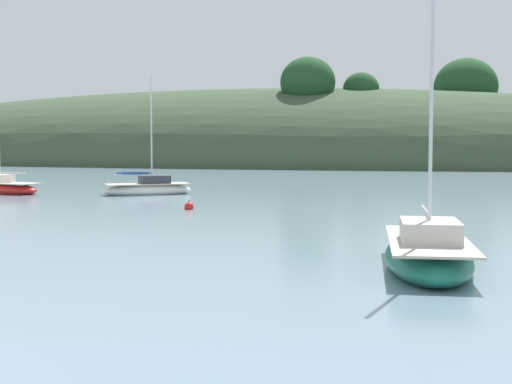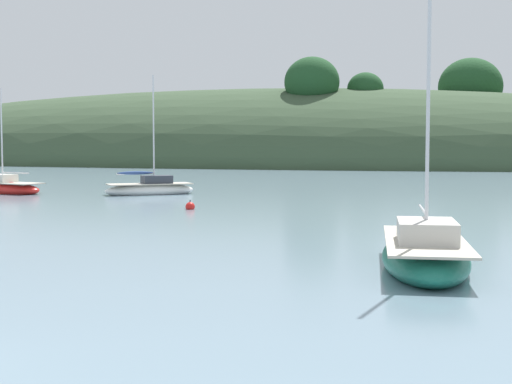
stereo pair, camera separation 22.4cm
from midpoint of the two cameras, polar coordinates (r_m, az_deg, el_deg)
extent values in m
ellipsoid|color=#384C33|center=(101.95, -1.86, 2.17)|extent=(150.00, 36.00, 20.67)
ellipsoid|color=#1E4723|center=(99.82, 15.92, 7.86)|extent=(8.18, 7.44, 7.44)
ellipsoid|color=#1E4723|center=(92.53, 3.97, 8.52)|extent=(6.91, 6.28, 6.28)
ellipsoid|color=#1E4723|center=(94.33, 8.10, 7.93)|extent=(4.60, 4.18, 4.18)
ellipsoid|color=white|center=(44.05, -8.57, 0.12)|extent=(5.27, 4.85, 0.86)
cube|color=beige|center=(44.03, -8.58, 0.62)|extent=(4.85, 4.46, 0.06)
cube|color=#333842|center=(44.12, -8.04, 0.96)|extent=(2.08, 2.01, 0.50)
cylinder|color=silver|center=(44.03, -8.28, 4.81)|extent=(0.09, 0.09, 6.43)
cylinder|color=silver|center=(43.79, -9.67, 1.40)|extent=(1.77, 1.50, 0.07)
ellipsoid|color=#2D4784|center=(43.79, -9.67, 1.47)|extent=(1.78, 1.55, 0.20)
ellipsoid|color=#196B56|center=(18.61, 12.87, -5.02)|extent=(2.99, 6.38, 0.98)
cube|color=beige|center=(18.54, 12.89, -3.67)|extent=(2.75, 5.87, 0.06)
cube|color=beige|center=(18.03, 13.02, -3.02)|extent=(1.64, 2.15, 0.54)
cylinder|color=silver|center=(18.14, 13.16, 8.47)|extent=(0.09, 0.09, 7.78)
cylinder|color=silver|center=(19.44, 12.71, -1.35)|extent=(0.46, 2.56, 0.07)
ellipsoid|color=red|center=(47.14, -19.19, 0.19)|extent=(5.74, 3.04, 0.87)
cube|color=beige|center=(47.11, -19.20, 0.67)|extent=(5.28, 2.80, 0.06)
cylinder|color=silver|center=(46.42, -18.52, 1.42)|extent=(2.25, 0.59, 0.07)
sphere|color=red|center=(34.14, -5.41, -1.15)|extent=(0.44, 0.44, 0.44)
cylinder|color=black|center=(34.12, -5.42, -0.70)|extent=(0.04, 0.04, 0.10)
camera|label=1|loc=(0.11, -90.23, -0.02)|focal=51.45mm
camera|label=2|loc=(0.11, 89.77, 0.02)|focal=51.45mm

